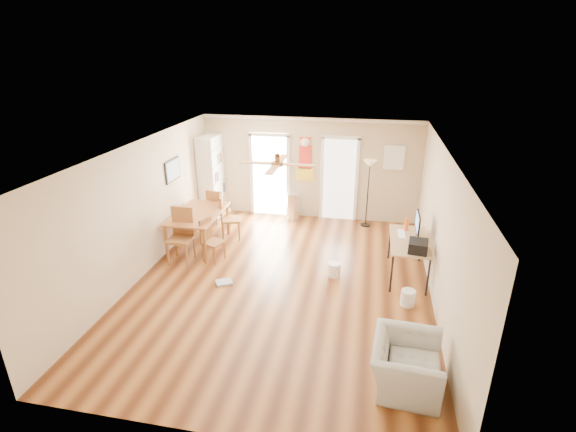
% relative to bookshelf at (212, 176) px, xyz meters
% --- Properties ---
extents(floor, '(7.00, 7.00, 0.00)m').
position_rel_bookshelf_xyz_m(floor, '(2.52, -3.14, -1.07)').
color(floor, brown).
rests_on(floor, ground).
extents(ceiling, '(5.50, 7.00, 0.00)m').
position_rel_bookshelf_xyz_m(ceiling, '(2.52, -3.14, 1.53)').
color(ceiling, silver).
rests_on(ceiling, floor).
extents(wall_back, '(5.50, 0.04, 2.60)m').
position_rel_bookshelf_xyz_m(wall_back, '(2.52, 0.36, 0.23)').
color(wall_back, beige).
rests_on(wall_back, floor).
extents(wall_front, '(5.50, 0.04, 2.60)m').
position_rel_bookshelf_xyz_m(wall_front, '(2.52, -6.64, 0.23)').
color(wall_front, beige).
rests_on(wall_front, floor).
extents(wall_left, '(0.04, 7.00, 2.60)m').
position_rel_bookshelf_xyz_m(wall_left, '(-0.23, -3.14, 0.23)').
color(wall_left, beige).
rests_on(wall_left, floor).
extents(wall_right, '(0.04, 7.00, 2.60)m').
position_rel_bookshelf_xyz_m(wall_right, '(5.27, -3.14, 0.23)').
color(wall_right, beige).
rests_on(wall_right, floor).
extents(crown_molding, '(5.50, 7.00, 0.08)m').
position_rel_bookshelf_xyz_m(crown_molding, '(2.52, -3.14, 1.49)').
color(crown_molding, white).
rests_on(crown_molding, wall_back).
extents(kitchen_doorway, '(0.90, 0.10, 2.10)m').
position_rel_bookshelf_xyz_m(kitchen_doorway, '(1.47, 0.34, -0.02)').
color(kitchen_doorway, white).
rests_on(kitchen_doorway, wall_back).
extents(bathroom_doorway, '(0.80, 0.10, 2.10)m').
position_rel_bookshelf_xyz_m(bathroom_doorway, '(3.27, 0.34, -0.02)').
color(bathroom_doorway, white).
rests_on(bathroom_doorway, wall_back).
extents(wall_decal, '(0.46, 0.03, 1.10)m').
position_rel_bookshelf_xyz_m(wall_decal, '(2.39, 0.34, 0.48)').
color(wall_decal, red).
rests_on(wall_decal, wall_back).
extents(ac_grille, '(0.50, 0.04, 0.60)m').
position_rel_bookshelf_xyz_m(ac_grille, '(4.57, 0.33, 0.63)').
color(ac_grille, white).
rests_on(ac_grille, wall_back).
extents(framed_poster, '(0.04, 0.66, 0.48)m').
position_rel_bookshelf_xyz_m(framed_poster, '(-0.21, -1.74, 0.63)').
color(framed_poster, black).
rests_on(framed_poster, wall_left).
extents(ceiling_fan, '(1.24, 1.24, 0.20)m').
position_rel_bookshelf_xyz_m(ceiling_fan, '(2.52, -3.44, 1.36)').
color(ceiling_fan, '#593819').
rests_on(ceiling_fan, ceiling).
extents(bookshelf, '(0.72, 1.05, 2.13)m').
position_rel_bookshelf_xyz_m(bookshelf, '(0.00, 0.00, 0.00)').
color(bookshelf, silver).
rests_on(bookshelf, floor).
extents(dining_table, '(0.99, 1.63, 0.81)m').
position_rel_bookshelf_xyz_m(dining_table, '(0.37, -1.92, -0.66)').
color(dining_table, '#995731').
rests_on(dining_table, floor).
extents(dining_chair_right_a, '(0.55, 0.55, 1.05)m').
position_rel_bookshelf_xyz_m(dining_chair_right_a, '(0.92, -1.35, -0.54)').
color(dining_chair_right_a, '#A26A34').
rests_on(dining_chair_right_a, floor).
extents(dining_chair_right_b, '(0.48, 0.48, 0.92)m').
position_rel_bookshelf_xyz_m(dining_chair_right_b, '(0.92, -2.49, -0.61)').
color(dining_chair_right_b, olive).
rests_on(dining_chair_right_b, floor).
extents(dining_chair_near, '(0.48, 0.48, 1.14)m').
position_rel_bookshelf_xyz_m(dining_chair_near, '(0.27, -2.68, -0.50)').
color(dining_chair_near, '#996531').
rests_on(dining_chair_near, floor).
extents(dining_chair_far, '(0.48, 0.48, 1.03)m').
position_rel_bookshelf_xyz_m(dining_chair_far, '(0.47, -0.88, -0.55)').
color(dining_chair_far, '#9E6A33').
rests_on(dining_chair_far, floor).
extents(trash_can, '(0.38, 0.38, 0.73)m').
position_rel_bookshelf_xyz_m(trash_can, '(2.12, 0.04, -0.70)').
color(trash_can, silver).
rests_on(trash_can, floor).
extents(torchiere_lamp, '(0.32, 0.32, 1.69)m').
position_rel_bookshelf_xyz_m(torchiere_lamp, '(4.01, 0.01, -0.22)').
color(torchiere_lamp, black).
rests_on(torchiere_lamp, floor).
extents(computer_desk, '(0.72, 1.44, 0.77)m').
position_rel_bookshelf_xyz_m(computer_desk, '(4.86, -2.37, -0.68)').
color(computer_desk, tan).
rests_on(computer_desk, floor).
extents(imac, '(0.08, 0.54, 0.51)m').
position_rel_bookshelf_xyz_m(imac, '(4.99, -2.26, -0.04)').
color(imac, black).
rests_on(imac, computer_desk).
extents(keyboard, '(0.16, 0.43, 0.02)m').
position_rel_bookshelf_xyz_m(keyboard, '(4.72, -2.15, -0.29)').
color(keyboard, white).
rests_on(keyboard, computer_desk).
extents(printer, '(0.38, 0.43, 0.20)m').
position_rel_bookshelf_xyz_m(printer, '(4.97, -2.84, -0.19)').
color(printer, black).
rests_on(printer, computer_desk).
extents(orange_bottle, '(0.09, 0.09, 0.25)m').
position_rel_bookshelf_xyz_m(orange_bottle, '(4.82, -1.90, -0.17)').
color(orange_bottle, '#E95914').
rests_on(orange_bottle, computer_desk).
extents(wastebasket_a, '(0.25, 0.25, 0.28)m').
position_rel_bookshelf_xyz_m(wastebasket_a, '(3.47, -2.68, -0.93)').
color(wastebasket_a, white).
rests_on(wastebasket_a, floor).
extents(wastebasket_b, '(0.30, 0.30, 0.29)m').
position_rel_bookshelf_xyz_m(wastebasket_b, '(4.83, -3.43, -0.92)').
color(wastebasket_b, silver).
rests_on(wastebasket_b, floor).
extents(floor_cloth, '(0.38, 0.36, 0.04)m').
position_rel_bookshelf_xyz_m(floor_cloth, '(1.43, -3.37, -1.05)').
color(floor_cloth, gray).
rests_on(floor_cloth, floor).
extents(armchair, '(0.97, 1.09, 0.66)m').
position_rel_bookshelf_xyz_m(armchair, '(4.67, -5.39, -0.74)').
color(armchair, '#A9A9A3').
rests_on(armchair, floor).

